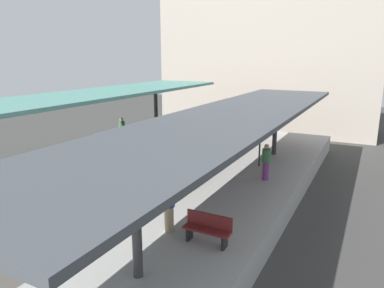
# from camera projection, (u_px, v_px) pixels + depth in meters

# --- Properties ---
(ground_plane) EXTENTS (80.00, 80.00, 0.00)m
(ground_plane) POSITION_uv_depth(u_px,v_px,m) (134.00, 210.00, 14.89)
(ground_plane) COLOR #383835
(platform_left) EXTENTS (4.40, 28.00, 1.00)m
(platform_left) POSITION_uv_depth(u_px,v_px,m) (66.00, 184.00, 16.47)
(platform_left) COLOR #9E9E99
(platform_left) RESTS_ON ground_plane
(platform_right) EXTENTS (4.40, 28.00, 1.00)m
(platform_right) POSITION_uv_depth(u_px,v_px,m) (218.00, 217.00, 13.08)
(platform_right) COLOR #9E9E99
(platform_right) RESTS_ON ground_plane
(track_ballast) EXTENTS (3.20, 28.00, 0.20)m
(track_ballast) POSITION_uv_depth(u_px,v_px,m) (133.00, 208.00, 14.87)
(track_ballast) COLOR #4C4742
(track_ballast) RESTS_ON ground_plane
(rail_near_side) EXTENTS (0.08, 28.00, 0.14)m
(rail_near_side) POSITION_uv_depth(u_px,v_px,m) (119.00, 201.00, 15.15)
(rail_near_side) COLOR slate
(rail_near_side) RESTS_ON track_ballast
(rail_far_side) EXTENTS (0.08, 28.00, 0.14)m
(rail_far_side) POSITION_uv_depth(u_px,v_px,m) (148.00, 207.00, 14.50)
(rail_far_side) COLOR slate
(rail_far_side) RESTS_ON track_ballast
(commuter_train) EXTENTS (2.78, 14.68, 3.10)m
(commuter_train) POSITION_uv_depth(u_px,v_px,m) (197.00, 141.00, 19.61)
(commuter_train) COLOR maroon
(commuter_train) RESTS_ON track_ballast
(canopy_left) EXTENTS (4.18, 21.00, 3.49)m
(canopy_left) POSITION_uv_depth(u_px,v_px,m) (82.00, 97.00, 16.76)
(canopy_left) COLOR #333335
(canopy_left) RESTS_ON platform_left
(canopy_right) EXTENTS (4.18, 21.00, 3.13)m
(canopy_right) POSITION_uv_depth(u_px,v_px,m) (234.00, 116.00, 13.45)
(canopy_right) COLOR #333335
(canopy_right) RESTS_ON platform_right
(platform_bench) EXTENTS (1.40, 0.41, 0.86)m
(platform_bench) POSITION_uv_depth(u_px,v_px,m) (208.00, 228.00, 10.17)
(platform_bench) COLOR black
(platform_bench) RESTS_ON platform_right
(platform_sign) EXTENTS (0.90, 0.08, 2.21)m
(platform_sign) POSITION_uv_depth(u_px,v_px,m) (260.00, 134.00, 17.11)
(platform_sign) COLOR #262628
(platform_sign) RESTS_ON platform_right
(passenger_near_bench) EXTENTS (0.36, 0.36, 1.58)m
(passenger_near_bench) POSITION_uv_depth(u_px,v_px,m) (169.00, 206.00, 10.78)
(passenger_near_bench) COLOR #998460
(passenger_near_bench) RESTS_ON platform_right
(passenger_mid_platform) EXTENTS (0.36, 0.36, 1.59)m
(passenger_mid_platform) POSITION_uv_depth(u_px,v_px,m) (266.00, 161.00, 15.36)
(passenger_mid_platform) COLOR #7A337A
(passenger_mid_platform) RESTS_ON platform_right
(passenger_far_end) EXTENTS (0.36, 0.36, 1.66)m
(passenger_far_end) POSITION_uv_depth(u_px,v_px,m) (122.00, 131.00, 21.60)
(passenger_far_end) COLOR #998460
(passenger_far_end) RESTS_ON platform_left
(station_building_backdrop) EXTENTS (18.00, 6.00, 11.00)m
(station_building_backdrop) POSITION_uv_depth(u_px,v_px,m) (268.00, 65.00, 30.92)
(station_building_backdrop) COLOR #A89E8E
(station_building_backdrop) RESTS_ON ground_plane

